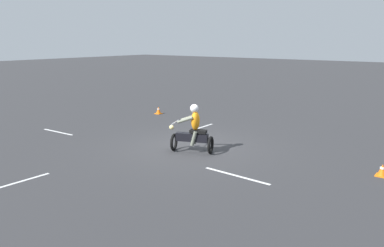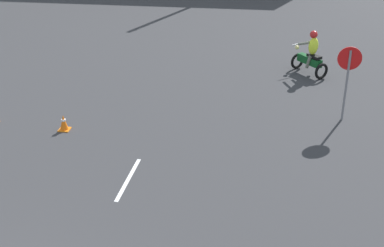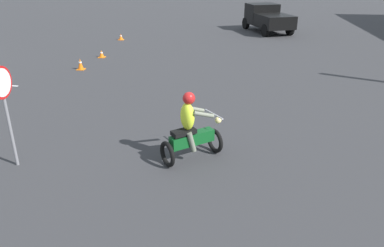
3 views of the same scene
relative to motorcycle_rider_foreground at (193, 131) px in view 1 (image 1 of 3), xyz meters
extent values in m
plane|color=#333335|center=(0.45, -0.43, -0.73)|extent=(120.00, 120.00, 0.00)
torus|color=black|center=(0.64, 0.24, -0.43)|extent=(0.31, 0.60, 0.60)
torus|color=black|center=(-0.58, -0.22, -0.43)|extent=(0.31, 0.60, 0.60)
cube|color=black|center=(0.03, 0.01, -0.21)|extent=(1.11, 0.61, 0.28)
cube|color=black|center=(-0.17, -0.07, 0.01)|extent=(0.62, 0.44, 0.10)
cylinder|color=silver|center=(0.59, 0.22, 0.27)|extent=(0.28, 0.67, 0.04)
sphere|color=#F2E08C|center=(0.72, 0.27, 0.09)|extent=(0.21, 0.21, 0.16)
ellipsoid|color=orange|center=(-0.08, -0.03, 0.37)|extent=(0.40, 0.47, 0.64)
cylinder|color=slate|center=(0.27, -0.11, 0.42)|extent=(0.54, 0.28, 0.27)
cylinder|color=slate|center=(0.13, 0.26, 0.42)|extent=(0.54, 0.28, 0.27)
cylinder|color=slate|center=(-0.01, -0.15, -0.21)|extent=(0.27, 0.20, 0.51)
cylinder|color=slate|center=(-0.11, 0.11, -0.21)|extent=(0.27, 0.20, 0.51)
sphere|color=white|center=(-0.04, -0.02, 0.79)|extent=(0.36, 0.36, 0.28)
cube|color=orange|center=(-5.62, -1.35, -0.71)|extent=(0.32, 0.32, 0.03)
cone|color=orange|center=(-5.62, -1.35, -0.53)|extent=(0.24, 0.24, 0.32)
cylinder|color=white|center=(-5.62, -1.35, -0.49)|extent=(0.13, 0.13, 0.05)
cube|color=orange|center=(5.45, -4.33, -0.71)|extent=(0.32, 0.32, 0.03)
cone|color=orange|center=(5.45, -4.33, -0.52)|extent=(0.24, 0.24, 0.34)
cylinder|color=white|center=(5.45, -4.33, -0.47)|extent=(0.13, 0.13, 0.05)
cube|color=silver|center=(6.19, 1.10, -0.72)|extent=(1.83, 0.19, 0.01)
cube|color=silver|center=(2.12, 5.16, -0.72)|extent=(0.19, 2.01, 0.01)
cube|color=silver|center=(-2.34, 1.08, -0.72)|extent=(2.13, 0.19, 0.01)
cube|color=silver|center=(1.91, -3.37, -0.72)|extent=(0.11, 1.29, 0.01)
camera|label=1|loc=(-7.31, 9.81, 3.03)|focal=35.00mm
camera|label=2|loc=(5.19, -5.81, 6.26)|focal=50.00mm
camera|label=3|loc=(14.69, 14.24, 3.51)|focal=35.00mm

